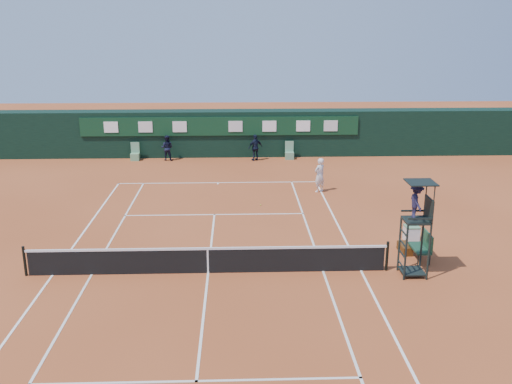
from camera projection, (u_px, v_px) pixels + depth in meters
ground at (208, 273)px, 20.30m from camera, size 90.00×90.00×0.00m
court_lines at (208, 273)px, 20.30m from camera, size 11.05×23.85×0.01m
tennis_net at (208, 260)px, 20.15m from camera, size 12.90×0.10×1.10m
back_wall at (221, 133)px, 37.81m from camera, size 40.00×1.65×3.00m
linesman_chair_left at (135, 155)px, 36.77m from camera, size 0.55×0.50×1.15m
linesman_chair_right at (289, 154)px, 37.10m from camera, size 0.55×0.50×1.15m
umpire_chair at (417, 209)px, 19.44m from camera, size 0.96×0.95×3.42m
player_bench at (423, 245)px, 21.28m from camera, size 0.55×1.20×1.10m
tennis_bag at (405, 248)px, 22.08m from camera, size 0.41×0.89×0.33m
cooler at (411, 233)px, 23.19m from camera, size 0.57×0.57×0.65m
tennis_ball at (261, 205)px, 27.73m from camera, size 0.06×0.06×0.06m
player at (320, 175)px, 29.76m from camera, size 0.79×0.74×1.81m
ball_kid_left at (167, 148)px, 36.62m from camera, size 0.89×0.74×1.64m
ball_kid_right at (255, 148)px, 36.56m from camera, size 1.07×0.79×1.69m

